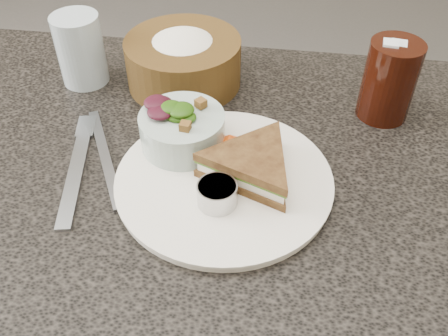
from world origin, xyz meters
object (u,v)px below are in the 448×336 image
dressing_ramekin (217,194)px  cola_glass (390,77)px  dinner_plate (224,181)px  bread_basket (183,54)px  water_glass (80,50)px  dining_table (201,313)px  sandwich (252,165)px  salad_bowl (182,125)px

dressing_ramekin → cola_glass: cola_glass is taller
dinner_plate → bread_basket: 0.26m
bread_basket → water_glass: 0.17m
dining_table → dressing_ramekin: 0.41m
dining_table → bread_basket: (-0.06, 0.21, 0.43)m
dinner_plate → sandwich: (0.04, 0.01, 0.03)m
cola_glass → water_glass: size_ratio=1.16×
salad_bowl → dressing_ramekin: bearing=-58.4°
dinner_plate → water_glass: 0.35m
dinner_plate → water_glass: bearing=141.1°
dressing_ramekin → cola_glass: bearing=46.6°
dinner_plate → dressing_ramekin: 0.05m
cola_glass → water_glass: bearing=177.0°
dining_table → water_glass: 0.53m
dining_table → sandwich: bearing=-8.6°
bread_basket → water_glass: bearing=-174.3°
dining_table → dinner_plate: size_ratio=3.47×
dinner_plate → sandwich: 0.05m
dining_table → cola_glass: size_ratio=7.38×
dining_table → sandwich: size_ratio=6.43×
dinner_plate → water_glass: size_ratio=2.46×
dinner_plate → dressing_ramekin: dressing_ramekin is taller
sandwich → cola_glass: bearing=66.3°
water_glass → dressing_ramekin: bearing=-44.5°
bread_basket → cola_glass: bearing=-7.5°
sandwich → bread_basket: bearing=143.0°
sandwich → dressing_ramekin: sandwich is taller
dining_table → dinner_plate: bearing=-23.2°
dinner_plate → sandwich: size_ratio=1.85×
dining_table → salad_bowl: (-0.02, 0.04, 0.42)m
dining_table → sandwich: sandwich is taller
sandwich → water_glass: 0.37m
salad_bowl → bread_basket: (-0.03, 0.17, 0.01)m
dinner_plate → sandwich: sandwich is taller
dressing_ramekin → bread_basket: 0.30m
dressing_ramekin → cola_glass: size_ratio=0.38×
sandwich → bread_basket: bread_basket is taller
cola_glass → water_glass: (-0.49, 0.03, -0.01)m
dining_table → bread_basket: 0.48m
dressing_ramekin → cola_glass: (0.23, 0.24, 0.04)m
sandwich → bread_basket: 0.27m
dressing_ramekin → water_glass: 0.38m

